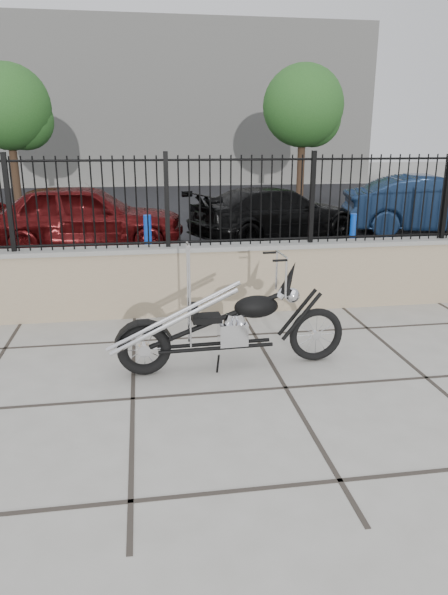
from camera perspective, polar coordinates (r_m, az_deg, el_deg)
name	(u,v)px	position (r m, az deg, el deg)	size (l,w,h in m)	color
ground_plane	(286,388)	(5.37, 6.64, -9.64)	(90.00, 90.00, 0.00)	#99968E
parking_lot	(184,214)	(17.34, -4.36, 8.97)	(30.00, 30.00, 0.00)	black
retaining_wall	(240,278)	(7.49, 1.76, 2.14)	(14.00, 0.36, 0.96)	gray
iron_fence	(241,201)	(7.29, 1.83, 10.37)	(14.00, 0.08, 1.20)	black
background_building	(161,106)	(31.19, -6.75, 19.80)	(22.00, 6.00, 8.00)	beige
chopper_motorcycle	(228,306)	(5.52, 0.48, -0.90)	(2.34, 0.41, 1.40)	black
car_red	(85,217)	(12.02, -14.77, 8.42)	(1.71, 4.26, 1.45)	#4B0A0B
car_black	(276,214)	(12.87, 5.60, 8.96)	(1.74, 4.29, 1.24)	black
car_blue	(435,205)	(14.53, 21.74, 9.21)	(1.55, 4.45, 1.47)	#0E1C35
bollard_a	(148,247)	(9.35, -8.14, 5.42)	(0.13, 0.13, 1.10)	#0B5EB2
bollard_b	(352,242)	(10.14, 13.64, 5.83)	(0.13, 0.13, 1.04)	#0B45A5
tree_left	(7,103)	(21.23, -22.27, 18.82)	(2.98, 2.98, 5.03)	#382619
tree_right	(303,102)	(21.76, 8.54, 20.09)	(3.09, 3.09, 5.21)	#382619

